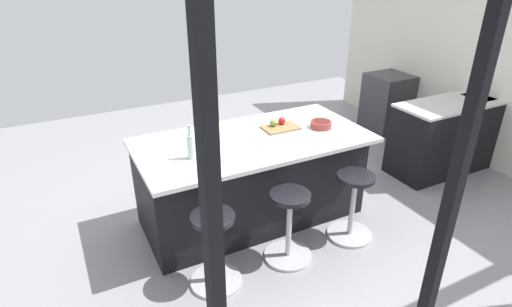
% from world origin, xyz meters
% --- Properties ---
extents(ground_plane, '(7.76, 7.76, 0.00)m').
position_xyz_m(ground_plane, '(0.00, 0.00, 0.00)').
color(ground_plane, gray).
extents(interior_partition_left, '(0.15, 4.99, 2.77)m').
position_xyz_m(interior_partition_left, '(-2.99, 0.00, 1.39)').
color(interior_partition_left, silver).
rests_on(interior_partition_left, ground_plane).
extents(sink_cabinet, '(2.04, 0.60, 1.19)m').
position_xyz_m(sink_cabinet, '(-2.64, 0.28, 0.46)').
color(sink_cabinet, black).
rests_on(sink_cabinet, ground_plane).
extents(oven_range, '(0.60, 0.61, 0.88)m').
position_xyz_m(oven_range, '(-2.64, -1.09, 0.44)').
color(oven_range, '#38383D').
rests_on(oven_range, ground_plane).
extents(kitchen_island, '(2.26, 1.13, 0.93)m').
position_xyz_m(kitchen_island, '(0.35, 0.15, 0.47)').
color(kitchen_island, black).
rests_on(kitchen_island, ground_plane).
extents(stool_by_window, '(0.44, 0.44, 0.69)m').
position_xyz_m(stool_by_window, '(-0.37, 0.89, 0.32)').
color(stool_by_window, '#B7B7BC').
rests_on(stool_by_window, ground_plane).
extents(stool_middle, '(0.44, 0.44, 0.69)m').
position_xyz_m(stool_middle, '(0.35, 0.89, 0.32)').
color(stool_middle, '#B7B7BC').
rests_on(stool_middle, ground_plane).
extents(stool_near_camera, '(0.44, 0.44, 0.69)m').
position_xyz_m(stool_near_camera, '(1.07, 0.89, 0.32)').
color(stool_near_camera, '#B7B7BC').
rests_on(stool_near_camera, ground_plane).
extents(cutting_board, '(0.36, 0.24, 0.02)m').
position_xyz_m(cutting_board, '(-0.01, 0.10, 0.94)').
color(cutting_board, olive).
rests_on(cutting_board, kitchen_island).
extents(apple_red, '(0.08, 0.08, 0.08)m').
position_xyz_m(apple_red, '(-0.05, 0.04, 0.99)').
color(apple_red, red).
rests_on(apple_red, cutting_board).
extents(apple_green, '(0.07, 0.07, 0.07)m').
position_xyz_m(apple_green, '(0.05, 0.05, 0.98)').
color(apple_green, '#609E2D').
rests_on(apple_green, cutting_board).
extents(water_bottle, '(0.06, 0.06, 0.31)m').
position_xyz_m(water_bottle, '(1.02, 0.33, 1.05)').
color(water_bottle, silver).
rests_on(water_bottle, kitchen_island).
extents(fruit_bowl, '(0.21, 0.21, 0.07)m').
position_xyz_m(fruit_bowl, '(-0.39, 0.26, 0.97)').
color(fruit_bowl, '#993833').
rests_on(fruit_bowl, kitchen_island).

